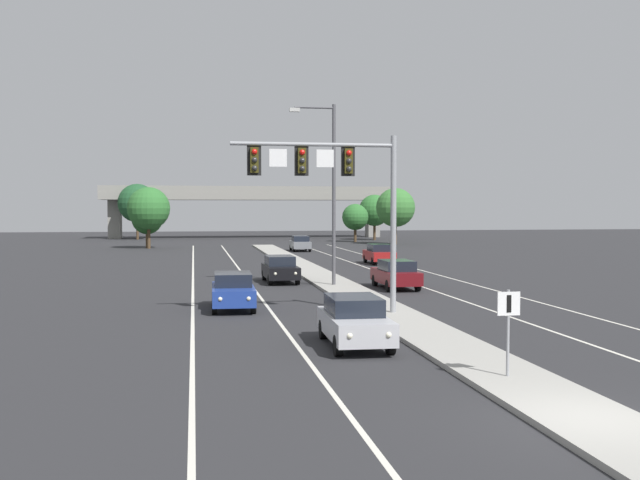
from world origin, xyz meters
name	(u,v)px	position (x,y,z in m)	size (l,w,h in m)	color
ground_plane	(590,425)	(0.00, 0.00, 0.00)	(260.00, 260.00, 0.00)	#28282B
median_island	(376,306)	(0.00, 18.00, 0.07)	(2.40, 110.00, 0.15)	#9E9B93
lane_stripe_oncoming_center	(257,292)	(-4.70, 25.00, 0.00)	(0.14, 100.00, 0.01)	silver
lane_stripe_receding_center	(429,289)	(4.70, 25.00, 0.00)	(0.14, 100.00, 0.01)	silver
edge_stripe_left	(193,293)	(-8.00, 25.00, 0.00)	(0.14, 100.00, 0.01)	silver
edge_stripe_right	(486,288)	(8.00, 25.00, 0.00)	(0.14, 100.00, 0.01)	silver
overhead_signal_mast	(337,182)	(-2.24, 15.56, 5.48)	(6.73, 0.44, 7.20)	gray
median_sign_post	(508,320)	(-0.11, 3.80, 1.59)	(0.60, 0.10, 2.20)	gray
street_lamp_median	(330,183)	(-0.46, 26.85, 5.79)	(2.58, 0.28, 10.00)	#4C4C51
car_oncoming_silver	(354,321)	(-2.89, 9.28, 0.82)	(1.91, 4.50, 1.58)	#B7B7BC
car_oncoming_blue	(233,290)	(-6.26, 18.71, 0.82)	(1.91, 4.50, 1.58)	navy
car_oncoming_black	(280,269)	(-2.88, 29.98, 0.82)	(1.88, 4.49, 1.58)	black
car_receding_darkred	(396,274)	(2.97, 25.50, 0.82)	(1.83, 4.47, 1.58)	#5B0F14
car_receding_red	(379,254)	(6.55, 43.30, 0.82)	(1.91, 4.51, 1.58)	maroon
car_receding_grey	(300,243)	(2.86, 61.82, 0.82)	(1.89, 4.50, 1.58)	slate
overpass_bridge	(247,199)	(0.00, 97.38, 5.78)	(42.40, 6.40, 7.65)	gray
tree_far_right_b	(355,217)	(12.96, 81.45, 3.25)	(3.45, 3.45, 4.99)	#4C3823
tree_far_left_a	(149,208)	(-12.79, 69.47, 4.40)	(4.65, 4.65, 6.73)	#4C3823
tree_far_left_b	(137,203)	(-15.75, 93.75, 5.13)	(5.43, 5.43, 7.86)	#4C3823
tree_far_left_c	(147,219)	(-13.02, 70.65, 3.22)	(3.42, 3.42, 4.95)	#4C3823
tree_far_right_c	(396,208)	(16.37, 74.08, 4.49)	(4.76, 4.76, 6.88)	#4C3823
tree_far_right_a	(375,210)	(16.78, 86.42, 4.11)	(4.36, 4.36, 6.30)	#4C3823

